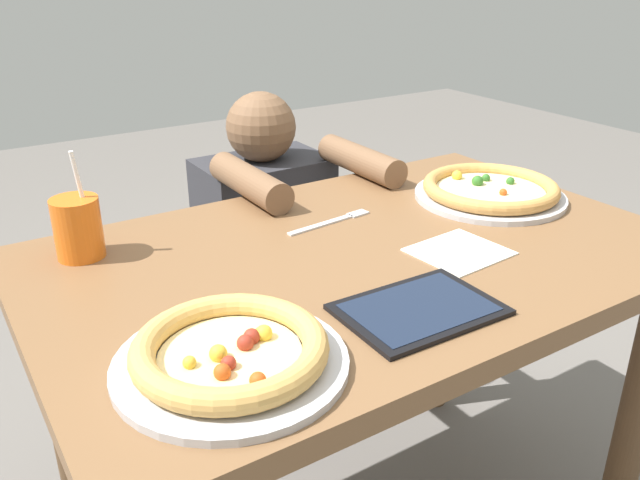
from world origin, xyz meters
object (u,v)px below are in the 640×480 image
object	(u,v)px
drink_cup_colored	(78,228)
diner_seated	(268,268)
pizza_far	(490,190)
fork	(333,221)
tablet	(419,309)
pizza_near	(231,353)

from	to	relation	value
drink_cup_colored	diner_seated	world-z (taller)	drink_cup_colored
pizza_far	fork	distance (m)	0.38
tablet	diner_seated	world-z (taller)	diner_seated
pizza_near	drink_cup_colored	world-z (taller)	drink_cup_colored
tablet	diner_seated	xyz separation A→B (m)	(0.17, 0.82, -0.32)
fork	tablet	xyz separation A→B (m)	(-0.09, -0.37, 0.00)
pizza_far	diner_seated	distance (m)	0.68
drink_cup_colored	tablet	distance (m)	0.62
pizza_near	pizza_far	bearing A→B (deg)	19.85
pizza_far	tablet	distance (m)	0.55
drink_cup_colored	tablet	bearing A→B (deg)	-51.69
pizza_near	tablet	world-z (taller)	pizza_near
pizza_far	diner_seated	world-z (taller)	diner_seated
diner_seated	tablet	bearing A→B (deg)	-101.85
pizza_far	tablet	xyz separation A→B (m)	(-0.46, -0.30, -0.02)
pizza_near	tablet	xyz separation A→B (m)	(0.31, -0.02, -0.02)
tablet	drink_cup_colored	bearing A→B (deg)	128.31
drink_cup_colored	fork	world-z (taller)	drink_cup_colored
drink_cup_colored	pizza_near	bearing A→B (deg)	-80.56
tablet	fork	bearing A→B (deg)	76.19
pizza_near	tablet	size ratio (longest dim) A/B	1.30
drink_cup_colored	diner_seated	xyz separation A→B (m)	(0.56, 0.34, -0.37)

